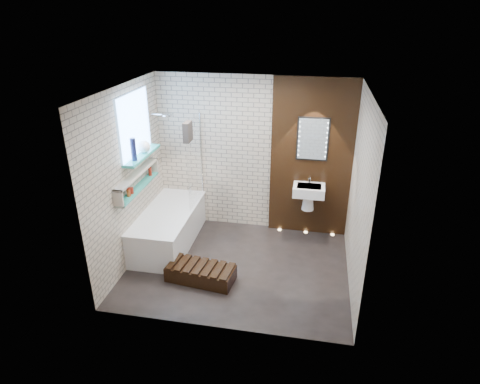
% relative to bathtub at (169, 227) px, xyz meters
% --- Properties ---
extents(ground, '(3.20, 3.20, 0.00)m').
position_rel_bathtub_xyz_m(ground, '(1.22, -0.45, -0.29)').
color(ground, black).
rests_on(ground, ground).
extents(room_shell, '(3.24, 3.20, 2.60)m').
position_rel_bathtub_xyz_m(room_shell, '(1.22, -0.45, 1.01)').
color(room_shell, '#BBA894').
rests_on(room_shell, ground).
extents(walnut_panel, '(1.30, 0.06, 2.60)m').
position_rel_bathtub_xyz_m(walnut_panel, '(2.17, 0.82, 1.01)').
color(walnut_panel, black).
rests_on(walnut_panel, ground).
extents(clerestory_window, '(0.18, 1.00, 0.94)m').
position_rel_bathtub_xyz_m(clerestory_window, '(-0.34, -0.10, 1.61)').
color(clerestory_window, '#7FADE0').
rests_on(clerestory_window, room_shell).
extents(display_niche, '(0.14, 1.30, 0.26)m').
position_rel_bathtub_xyz_m(display_niche, '(-0.31, -0.30, 0.91)').
color(display_niche, teal).
rests_on(display_niche, room_shell).
extents(bathtub, '(0.79, 1.74, 0.70)m').
position_rel_bathtub_xyz_m(bathtub, '(0.00, 0.00, 0.00)').
color(bathtub, white).
rests_on(bathtub, ground).
extents(bath_screen, '(0.01, 0.78, 1.40)m').
position_rel_bathtub_xyz_m(bath_screen, '(0.35, 0.44, 0.99)').
color(bath_screen, white).
rests_on(bath_screen, bathtub).
extents(towel, '(0.09, 0.23, 0.30)m').
position_rel_bathtub_xyz_m(towel, '(0.35, 0.15, 1.56)').
color(towel, '#2A2421').
rests_on(towel, bath_screen).
extents(shower_head, '(0.18, 0.18, 0.02)m').
position_rel_bathtub_xyz_m(shower_head, '(-0.08, 0.50, 1.71)').
color(shower_head, silver).
rests_on(shower_head, room_shell).
extents(washbasin, '(0.50, 0.36, 0.58)m').
position_rel_bathtub_xyz_m(washbasin, '(2.17, 0.62, 0.50)').
color(washbasin, white).
rests_on(washbasin, walnut_panel).
extents(led_mirror, '(0.50, 0.02, 0.70)m').
position_rel_bathtub_xyz_m(led_mirror, '(2.17, 0.78, 1.36)').
color(led_mirror, black).
rests_on(led_mirror, walnut_panel).
extents(walnut_step, '(0.99, 0.54, 0.21)m').
position_rel_bathtub_xyz_m(walnut_step, '(0.77, -0.87, -0.19)').
color(walnut_step, black).
rests_on(walnut_step, ground).
extents(niche_bottles, '(0.06, 0.85, 0.13)m').
position_rel_bathtub_xyz_m(niche_bottles, '(-0.31, -0.37, 0.87)').
color(niche_bottles, maroon).
rests_on(niche_bottles, display_niche).
extents(sill_vases, '(0.18, 0.48, 0.33)m').
position_rel_bathtub_xyz_m(sill_vases, '(-0.28, -0.11, 1.37)').
color(sill_vases, '#15193A').
rests_on(sill_vases, clerestory_window).
extents(floor_uplights, '(0.96, 0.06, 0.01)m').
position_rel_bathtub_xyz_m(floor_uplights, '(2.17, 0.75, -0.29)').
color(floor_uplights, '#FFD899').
rests_on(floor_uplights, ground).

